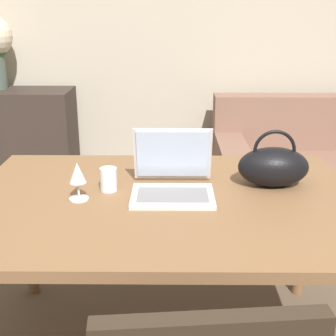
{
  "coord_description": "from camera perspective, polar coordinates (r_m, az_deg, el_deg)",
  "views": [
    {
      "loc": [
        0.02,
        -1.06,
        1.44
      ],
      "look_at": [
        0.0,
        0.61,
        0.86
      ],
      "focal_mm": 50.0,
      "sensor_mm": 36.0,
      "label": 1
    }
  ],
  "objects": [
    {
      "name": "sideboard",
      "position": [
        3.76,
        -18.12,
        2.56
      ],
      "size": [
        0.9,
        0.4,
        0.86
      ],
      "color": "#332823",
      "rests_on": "ground_plane"
    },
    {
      "name": "drinking_glass",
      "position": [
        1.87,
        -7.25,
        -1.39
      ],
      "size": [
        0.07,
        0.07,
        0.09
      ],
      "color": "silver",
      "rests_on": "dining_table"
    },
    {
      "name": "wall_back",
      "position": [
        3.72,
        0.23,
        17.72
      ],
      "size": [
        10.0,
        0.06,
        2.7
      ],
      "color": "#BCB29E",
      "rests_on": "ground_plane"
    },
    {
      "name": "couch",
      "position": [
        3.57,
        18.51,
        -0.74
      ],
      "size": [
        1.58,
        0.79,
        0.82
      ],
      "color": "#7F5B4C",
      "rests_on": "ground_plane"
    },
    {
      "name": "laptop",
      "position": [
        1.84,
        0.57,
        -0.96
      ],
      "size": [
        0.32,
        0.31,
        0.24
      ],
      "color": "silver",
      "rests_on": "dining_table"
    },
    {
      "name": "handbag",
      "position": [
        1.94,
        12.71,
        0.23
      ],
      "size": [
        0.29,
        0.18,
        0.24
      ],
      "color": "black",
      "rests_on": "dining_table"
    },
    {
      "name": "wine_glass",
      "position": [
        1.78,
        -10.97,
        -0.87
      ],
      "size": [
        0.07,
        0.07,
        0.15
      ],
      "color": "silver",
      "rests_on": "dining_table"
    },
    {
      "name": "dining_table",
      "position": [
        1.83,
        -0.56,
        -5.61
      ],
      "size": [
        1.52,
        1.07,
        0.74
      ],
      "color": "brown",
      "rests_on": "ground_plane"
    }
  ]
}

